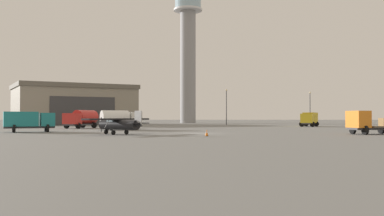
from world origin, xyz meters
TOP-DOWN VIEW (x-y plane):
  - ground_plane at (0.00, 0.00)m, footprint 400.00×400.00m
  - control_tower at (-5.02, 77.27)m, footprint 8.48×8.48m
  - hangar at (-32.02, 53.82)m, footprint 33.41×30.57m
  - airplane_black at (-8.56, -4.18)m, footprint 6.71×7.81m
  - truck_box_teal at (-21.48, 2.65)m, footprint 6.44×4.94m
  - truck_fuel_tanker_red at (-19.98, 20.28)m, footprint 4.70×6.92m
  - truck_flatbed_orange at (18.63, -2.24)m, footprint 6.14×4.19m
  - truck_fuel_tanker_white at (-11.54, 10.96)m, footprint 6.03×4.66m
  - truck_box_yellow at (20.65, 33.67)m, footprint 4.60×6.74m
  - light_post_west at (24.77, 50.73)m, footprint 0.44×0.44m
  - light_post_east at (5.20, 48.32)m, footprint 0.44×0.44m
  - traffic_cone_near_left at (0.93, -7.32)m, footprint 0.36×0.36m

SIDE VIEW (x-z plane):
  - ground_plane at x=0.00m, z-range 0.00..0.00m
  - traffic_cone_near_left at x=0.93m, z-range 0.00..0.69m
  - airplane_black at x=-8.56m, z-range -0.09..2.49m
  - truck_flatbed_orange at x=18.63m, z-range -0.04..2.56m
  - truck_box_teal at x=-21.48m, z-range 0.21..2.78m
  - truck_box_yellow at x=20.65m, z-range 0.20..2.93m
  - truck_fuel_tanker_white at x=-11.54m, z-range 0.19..3.02m
  - truck_fuel_tanker_red at x=-19.98m, z-range 0.15..3.19m
  - light_post_west at x=24.77m, z-range 0.80..8.55m
  - hangar at x=-32.02m, z-range 0.02..9.60m
  - light_post_east at x=5.20m, z-range 0.82..9.07m
  - control_tower at x=-5.02m, z-range 1.73..44.91m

